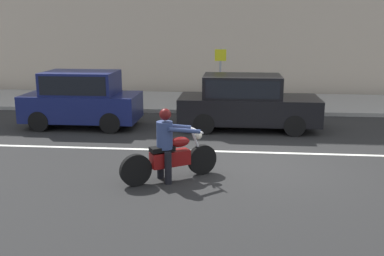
{
  "coord_description": "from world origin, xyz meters",
  "views": [
    {
      "loc": [
        -0.64,
        -10.24,
        3.28
      ],
      "look_at": [
        -1.58,
        -0.42,
        0.93
      ],
      "focal_mm": 41.15,
      "sensor_mm": 36.0,
      "label": 1
    }
  ],
  "objects_px": {
    "motorcycle_with_rider_denim_blue": "(170,151)",
    "street_sign_post": "(220,71)",
    "parked_hatchback_navy": "(82,98)",
    "parked_sedan_black": "(246,102)"
  },
  "relations": [
    {
      "from": "motorcycle_with_rider_denim_blue",
      "to": "street_sign_post",
      "type": "xyz_separation_m",
      "value": [
        0.79,
        8.24,
        0.85
      ]
    },
    {
      "from": "parked_hatchback_navy",
      "to": "parked_sedan_black",
      "type": "bearing_deg",
      "value": 1.92
    },
    {
      "from": "parked_sedan_black",
      "to": "motorcycle_with_rider_denim_blue",
      "type": "bearing_deg",
      "value": -109.39
    },
    {
      "from": "motorcycle_with_rider_denim_blue",
      "to": "parked_sedan_black",
      "type": "xyz_separation_m",
      "value": [
        1.72,
        4.89,
        0.24
      ]
    },
    {
      "from": "parked_hatchback_navy",
      "to": "street_sign_post",
      "type": "relative_size",
      "value": 1.65
    },
    {
      "from": "motorcycle_with_rider_denim_blue",
      "to": "parked_hatchback_navy",
      "type": "height_order",
      "value": "parked_hatchback_navy"
    },
    {
      "from": "parked_sedan_black",
      "to": "street_sign_post",
      "type": "xyz_separation_m",
      "value": [
        -0.93,
        3.34,
        0.61
      ]
    },
    {
      "from": "parked_hatchback_navy",
      "to": "parked_sedan_black",
      "type": "height_order",
      "value": "parked_hatchback_navy"
    },
    {
      "from": "motorcycle_with_rider_denim_blue",
      "to": "street_sign_post",
      "type": "bearing_deg",
      "value": 84.5
    },
    {
      "from": "parked_hatchback_navy",
      "to": "street_sign_post",
      "type": "bearing_deg",
      "value": 39.05
    }
  ]
}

